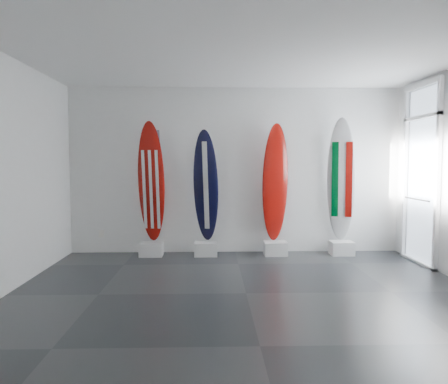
{
  "coord_description": "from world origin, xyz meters",
  "views": [
    {
      "loc": [
        -0.43,
        -5.22,
        1.65
      ],
      "look_at": [
        -0.24,
        1.4,
        1.19
      ],
      "focal_mm": 33.96,
      "sensor_mm": 36.0,
      "label": 1
    }
  ],
  "objects_px": {
    "surfboard_usa": "(151,182)",
    "surfboard_swiss": "(275,183)",
    "surfboard_navy": "(206,186)",
    "surfboard_italy": "(341,180)"
  },
  "relations": [
    {
      "from": "surfboard_usa",
      "to": "surfboard_swiss",
      "type": "relative_size",
      "value": 1.02
    },
    {
      "from": "surfboard_swiss",
      "to": "surfboard_italy",
      "type": "height_order",
      "value": "surfboard_italy"
    },
    {
      "from": "surfboard_usa",
      "to": "surfboard_navy",
      "type": "distance_m",
      "value": 0.97
    },
    {
      "from": "surfboard_navy",
      "to": "surfboard_swiss",
      "type": "distance_m",
      "value": 1.24
    },
    {
      "from": "surfboard_navy",
      "to": "surfboard_italy",
      "type": "distance_m",
      "value": 2.43
    },
    {
      "from": "surfboard_navy",
      "to": "surfboard_swiss",
      "type": "bearing_deg",
      "value": 14.04
    },
    {
      "from": "surfboard_navy",
      "to": "surfboard_italy",
      "type": "bearing_deg",
      "value": 14.04
    },
    {
      "from": "surfboard_usa",
      "to": "surfboard_navy",
      "type": "xyz_separation_m",
      "value": [
        0.96,
        0.0,
        -0.07
      ]
    },
    {
      "from": "surfboard_usa",
      "to": "surfboard_navy",
      "type": "bearing_deg",
      "value": 9.16
    },
    {
      "from": "surfboard_navy",
      "to": "surfboard_usa",
      "type": "bearing_deg",
      "value": -165.96
    }
  ]
}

